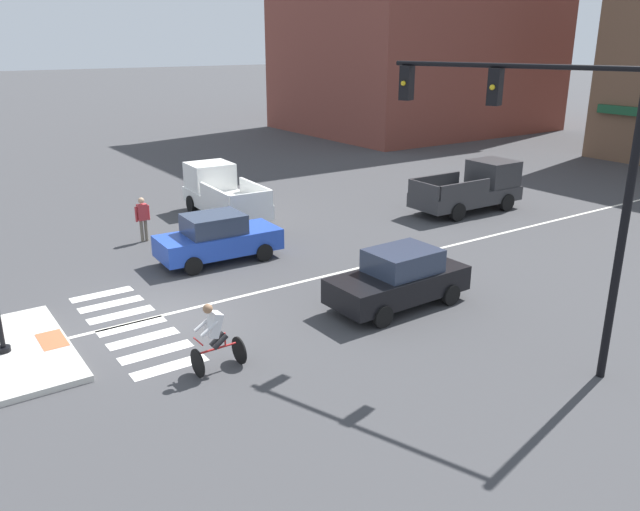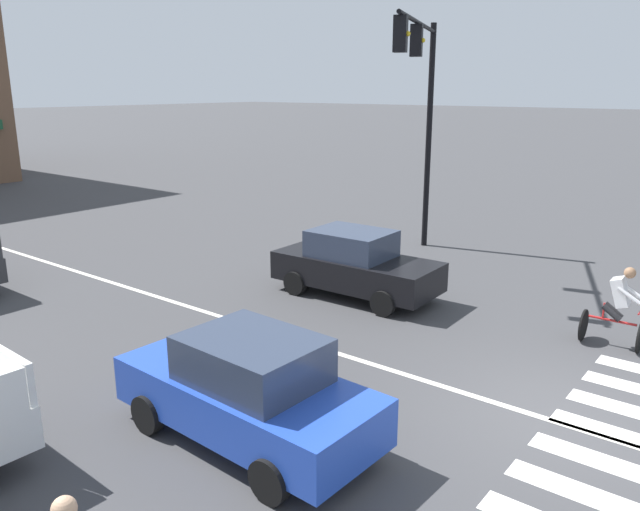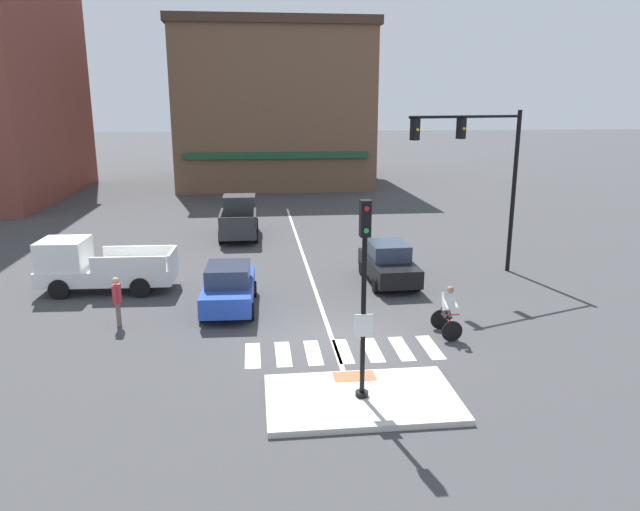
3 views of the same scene
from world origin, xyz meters
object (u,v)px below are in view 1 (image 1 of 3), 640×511
object	(u,v)px
cyclist	(215,336)
pedestrian_at_curb_left	(143,216)
car_blue_westbound_near	(218,238)
traffic_light_mast	(548,156)
pickup_truck_white_cross_left	(221,193)
car_black_eastbound_mid	(399,279)
pickup_truck_charcoal_westbound_distant	(474,188)

from	to	relation	value
cyclist	pedestrian_at_curb_left	xyz separation A→B (m)	(-10.44, 2.05, 0.11)
car_blue_westbound_near	pedestrian_at_curb_left	world-z (taller)	pedestrian_at_curb_left
car_blue_westbound_near	cyclist	world-z (taller)	cyclist
car_blue_westbound_near	cyclist	distance (m)	7.67
traffic_light_mast	cyclist	bearing A→B (deg)	-118.36
traffic_light_mast	pedestrian_at_curb_left	size ratio (longest dim) A/B	4.11
pickup_truck_white_cross_left	pedestrian_at_curb_left	xyz separation A→B (m)	(1.67, -3.99, 0.00)
car_blue_westbound_near	car_black_eastbound_mid	bearing A→B (deg)	21.67
car_blue_westbound_near	pickup_truck_white_cross_left	world-z (taller)	pickup_truck_white_cross_left
car_black_eastbound_mid	cyclist	size ratio (longest dim) A/B	2.46
pedestrian_at_curb_left	traffic_light_mast	bearing A→B (deg)	17.47
pickup_truck_charcoal_westbound_distant	pickup_truck_white_cross_left	world-z (taller)	same
traffic_light_mast	car_blue_westbound_near	distance (m)	11.51
pickup_truck_charcoal_westbound_distant	car_blue_westbound_near	bearing A→B (deg)	-90.60
cyclist	car_black_eastbound_mid	bearing A→B (deg)	95.19
car_blue_westbound_near	pickup_truck_white_cross_left	distance (m)	5.87
pickup_truck_charcoal_westbound_distant	pedestrian_at_curb_left	xyz separation A→B (m)	(-3.68, -13.54, 0.00)
cyclist	pickup_truck_charcoal_westbound_distant	bearing A→B (deg)	113.44
pedestrian_at_curb_left	pickup_truck_charcoal_westbound_distant	bearing A→B (deg)	74.78
car_blue_westbound_near	pickup_truck_white_cross_left	xyz separation A→B (m)	(-5.23, 2.67, 0.17)
pickup_truck_white_cross_left	cyclist	bearing A→B (deg)	-26.47
car_blue_westbound_near	pedestrian_at_curb_left	distance (m)	3.79
car_black_eastbound_mid	car_blue_westbound_near	bearing A→B (deg)	-158.33
pedestrian_at_curb_left	cyclist	bearing A→B (deg)	-11.10
traffic_light_mast	car_black_eastbound_mid	bearing A→B (deg)	-172.34
cyclist	pedestrian_at_curb_left	world-z (taller)	cyclist
traffic_light_mast	pickup_truck_white_cross_left	size ratio (longest dim) A/B	1.33
car_blue_westbound_near	pedestrian_at_curb_left	xyz separation A→B (m)	(-3.56, -1.32, 0.17)
pickup_truck_charcoal_westbound_distant	cyclist	xyz separation A→B (m)	(6.76, -15.59, -0.11)
car_black_eastbound_mid	traffic_light_mast	bearing A→B (deg)	7.66
pickup_truck_white_cross_left	pickup_truck_charcoal_westbound_distant	bearing A→B (deg)	60.73
pickup_truck_charcoal_westbound_distant	pickup_truck_white_cross_left	distance (m)	10.96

